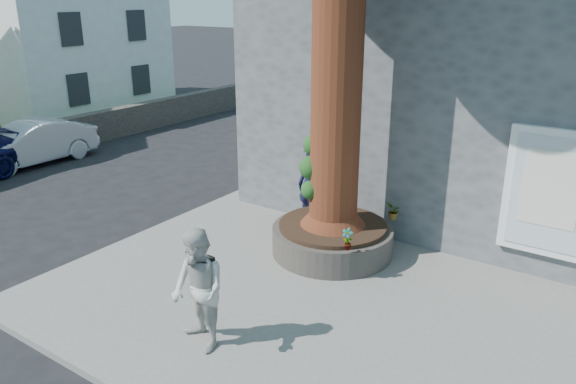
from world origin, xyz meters
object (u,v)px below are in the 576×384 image
Objects in this scene: man at (311,186)px; car_silver at (30,143)px; planter at (332,238)px; woman at (198,290)px.

man is 9.49m from car_silver.
planter is 1.33× the size of man.
woman is at bearing -68.99° from man.
car_silver is at bearing -168.98° from man.
woman is (0.01, -3.68, 0.59)m from planter.
planter is 3.73m from woman.
woman is (1.14, -4.67, 0.02)m from man.
planter is at bearing 110.52° from woman.
woman reaches higher than planter.
planter is 1.30× the size of woman.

